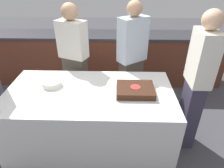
# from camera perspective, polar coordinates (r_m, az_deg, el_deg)

# --- Properties ---
(ground_plane) EXTENTS (14.00, 14.00, 0.00)m
(ground_plane) POSITION_cam_1_polar(r_m,az_deg,el_deg) (2.74, -5.61, -15.05)
(ground_plane) COLOR #424247
(back_counter) EXTENTS (4.40, 0.58, 0.92)m
(back_counter) POSITION_cam_1_polar(r_m,az_deg,el_deg) (3.78, -3.27, 7.45)
(back_counter) COLOR #5B2D1E
(back_counter) RESTS_ON ground_plane
(dining_table) EXTENTS (1.91, 0.99, 0.73)m
(dining_table) POSITION_cam_1_polar(r_m,az_deg,el_deg) (2.49, -6.03, -9.17)
(dining_table) COLOR silver
(dining_table) RESTS_ON ground_plane
(cake) EXTENTS (0.45, 0.37, 0.08)m
(cake) POSITION_cam_1_polar(r_m,az_deg,el_deg) (2.23, 6.65, -1.67)
(cake) COLOR #B7B2AD
(cake) RESTS_ON dining_table
(plate_stack) EXTENTS (0.23, 0.23, 0.06)m
(plate_stack) POSITION_cam_1_polar(r_m,az_deg,el_deg) (2.45, -16.81, 0.23)
(plate_stack) COLOR white
(plate_stack) RESTS_ON dining_table
(side_plate_near_cake) EXTENTS (0.18, 0.18, 0.00)m
(side_plate_near_cake) POSITION_cam_1_polar(r_m,az_deg,el_deg) (2.51, 3.94, 1.59)
(side_plate_near_cake) COLOR white
(side_plate_near_cake) RESTS_ON dining_table
(person_cutting_cake) EXTENTS (0.44, 0.39, 1.60)m
(person_cutting_cake) POSITION_cam_1_polar(r_m,az_deg,el_deg) (2.85, 5.66, 7.23)
(person_cutting_cake) COLOR #4C4238
(person_cutting_cake) RESTS_ON ground_plane
(person_seated_right) EXTENTS (0.20, 0.33, 1.63)m
(person_seated_right) POSITION_cam_1_polar(r_m,az_deg,el_deg) (2.35, 22.95, 0.08)
(person_seated_right) COLOR #383347
(person_seated_right) RESTS_ON ground_plane
(person_standing_back) EXTENTS (0.44, 0.34, 1.57)m
(person_standing_back) POSITION_cam_1_polar(r_m,az_deg,el_deg) (2.91, -10.75, 7.15)
(person_standing_back) COLOR #4C4238
(person_standing_back) RESTS_ON ground_plane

